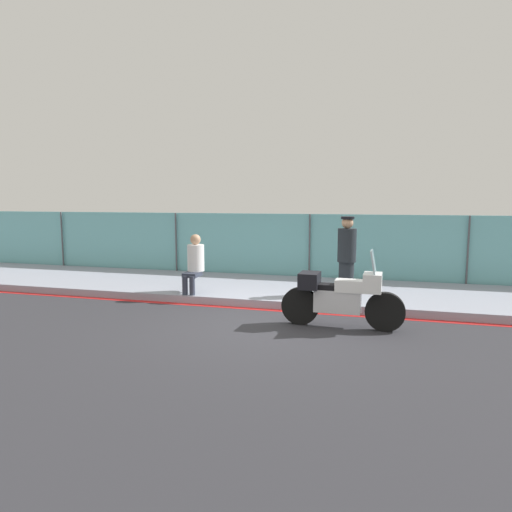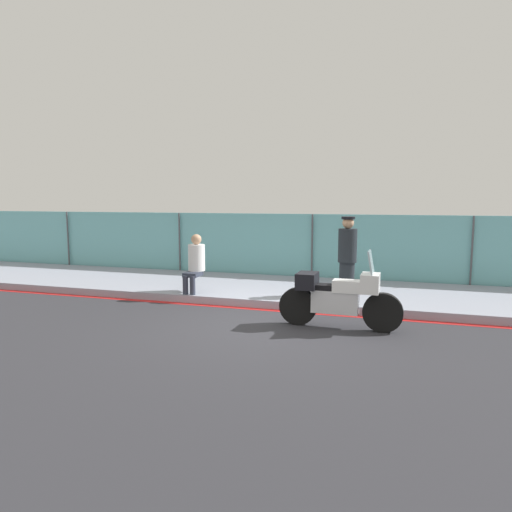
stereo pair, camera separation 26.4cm
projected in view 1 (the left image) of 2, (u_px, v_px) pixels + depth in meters
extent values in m
plane|color=#2D2D33|center=(270.00, 326.00, 8.56)|extent=(120.00, 120.00, 0.00)
cube|color=#8E93A3|center=(299.00, 291.00, 11.40)|extent=(30.61, 3.34, 0.18)
cube|color=red|center=(284.00, 311.00, 9.73)|extent=(30.61, 0.18, 0.01)
cube|color=#6BB2B7|center=(310.00, 248.00, 12.97)|extent=(29.08, 0.08, 1.95)
cylinder|color=#4C4C51|center=(62.00, 241.00, 15.08)|extent=(0.05, 0.05, 1.95)
cylinder|color=#4C4C51|center=(176.00, 245.00, 13.98)|extent=(0.05, 0.05, 1.95)
cylinder|color=#4C4C51|center=(309.00, 249.00, 12.88)|extent=(0.05, 0.05, 1.95)
cylinder|color=#4C4C51|center=(468.00, 253.00, 11.78)|extent=(0.05, 0.05, 1.95)
cylinder|color=black|center=(385.00, 312.00, 8.21)|extent=(0.72, 0.16, 0.71)
cylinder|color=black|center=(300.00, 306.00, 8.67)|extent=(0.72, 0.16, 0.71)
cube|color=silver|center=(337.00, 301.00, 8.44)|extent=(0.86, 0.31, 0.42)
cube|color=white|center=(350.00, 286.00, 8.34)|extent=(0.53, 0.32, 0.22)
cube|color=black|center=(333.00, 287.00, 8.44)|extent=(0.61, 0.30, 0.10)
cube|color=white|center=(373.00, 283.00, 8.21)|extent=(0.33, 0.49, 0.34)
cube|color=silver|center=(373.00, 262.00, 8.16)|extent=(0.12, 0.42, 0.42)
cube|color=black|center=(310.00, 280.00, 8.55)|extent=(0.37, 0.51, 0.30)
cylinder|color=#1E2328|center=(346.00, 278.00, 10.52)|extent=(0.35, 0.35, 0.76)
cylinder|color=#1E2328|center=(347.00, 245.00, 10.42)|extent=(0.43, 0.43, 0.76)
sphere|color=tan|center=(348.00, 223.00, 10.36)|extent=(0.26, 0.26, 0.26)
cylinder|color=black|center=(348.00, 218.00, 10.34)|extent=(0.30, 0.30, 0.06)
cylinder|color=#2D3342|center=(185.00, 285.00, 10.51)|extent=(0.13, 0.13, 0.44)
cylinder|color=#2D3342|center=(192.00, 286.00, 10.46)|extent=(0.13, 0.13, 0.44)
cube|color=#2D3342|center=(192.00, 274.00, 10.67)|extent=(0.34, 0.44, 0.10)
cylinder|color=white|center=(196.00, 258.00, 10.83)|extent=(0.40, 0.40, 0.63)
sphere|color=tan|center=(195.00, 239.00, 10.78)|extent=(0.25, 0.25, 0.25)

